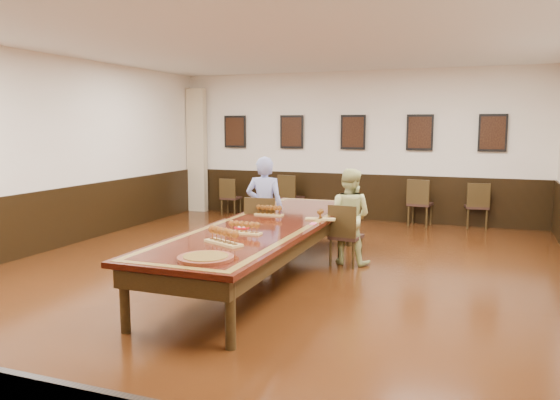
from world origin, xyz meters
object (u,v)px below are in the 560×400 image
at_px(spare_chair_b, 291,196).
at_px(spare_chair_a, 231,197).
at_px(carved_platter, 206,258).
at_px(chair_woman, 346,234).
at_px(spare_chair_c, 420,202).
at_px(person_man, 265,208).
at_px(spare_chair_d, 476,205).
at_px(person_woman, 349,216).
at_px(conference_table, 267,233).
at_px(chair_man, 263,229).

bearing_deg(spare_chair_b, spare_chair_a, 17.32).
bearing_deg(carved_platter, spare_chair_b, 102.64).
bearing_deg(chair_woman, spare_chair_c, -94.11).
xyz_separation_m(person_man, carved_platter, (0.62, -3.03, -0.02)).
xyz_separation_m(spare_chair_b, person_man, (0.90, -3.74, 0.31)).
height_order(spare_chair_b, spare_chair_d, spare_chair_b).
bearing_deg(spare_chair_c, spare_chair_d, -165.25).
height_order(person_woman, conference_table, person_woman).
height_order(chair_woman, carved_platter, chair_woman).
bearing_deg(carved_platter, conference_table, 95.45).
distance_m(spare_chair_b, conference_table, 4.89).
relative_size(chair_woman, person_woman, 0.64).
xyz_separation_m(spare_chair_d, person_man, (-2.99, -3.88, 0.33)).
distance_m(spare_chair_d, person_woman, 4.07).
distance_m(spare_chair_a, carved_platter, 7.25).
bearing_deg(spare_chair_b, chair_man, 114.69).
xyz_separation_m(chair_man, person_woman, (1.25, 0.31, 0.21)).
bearing_deg(spare_chair_d, spare_chair_b, -7.77).
bearing_deg(spare_chair_b, person_man, 114.81).
bearing_deg(spare_chair_a, chair_woman, 134.65).
relative_size(spare_chair_a, carved_platter, 1.50).
distance_m(chair_man, chair_woman, 1.26).
bearing_deg(person_man, spare_chair_d, -136.65).
bearing_deg(carved_platter, person_woman, 78.77).
xyz_separation_m(spare_chair_b, spare_chair_c, (2.80, 0.00, 0.00)).
xyz_separation_m(chair_man, spare_chair_b, (-0.91, 3.85, -0.02)).
bearing_deg(person_man, spare_chair_a, -66.28).
relative_size(spare_chair_a, spare_chair_d, 0.92).
xyz_separation_m(spare_chair_d, carved_platter, (-2.37, -6.91, 0.31)).
height_order(spare_chair_a, carved_platter, spare_chair_a).
bearing_deg(spare_chair_d, chair_man, 43.45).
distance_m(chair_man, spare_chair_d, 4.98).
bearing_deg(person_woman, spare_chair_d, -109.06).
bearing_deg(chair_man, spare_chair_b, -85.71).
relative_size(spare_chair_b, person_man, 0.61).
distance_m(chair_woman, spare_chair_b, 4.23).
bearing_deg(person_man, chair_woman, 175.75).
relative_size(person_man, conference_table, 0.32).
height_order(spare_chair_b, conference_table, spare_chair_b).
bearing_deg(conference_table, person_woman, 54.25).
bearing_deg(chair_man, chair_woman, -179.44).
height_order(conference_table, carved_platter, carved_platter).
xyz_separation_m(chair_man, carved_platter, (0.61, -2.92, 0.27)).
bearing_deg(person_woman, conference_table, 60.32).
distance_m(chair_woman, carved_platter, 3.21).
bearing_deg(spare_chair_a, spare_chair_b, -175.02).
distance_m(chair_man, carved_platter, 3.00).
distance_m(conference_table, carved_platter, 2.08).
bearing_deg(spare_chair_c, person_man, 70.46).
relative_size(chair_man, conference_table, 0.20).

